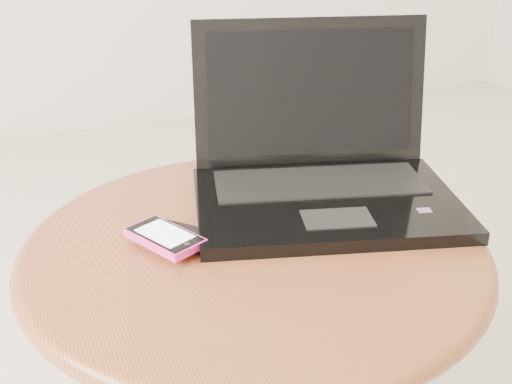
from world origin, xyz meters
name	(u,v)px	position (x,y,z in m)	size (l,w,h in m)	color
table	(255,307)	(-0.04, 0.02, 0.39)	(0.63, 0.63, 0.50)	#5A200F
laptop	(321,169)	(0.10, 0.11, 0.54)	(0.44, 0.39, 0.25)	black
phone_black	(178,236)	(-0.13, 0.06, 0.50)	(0.11, 0.11, 0.01)	black
phone_pink	(165,237)	(-0.15, 0.04, 0.51)	(0.10, 0.12, 0.01)	#FD339E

